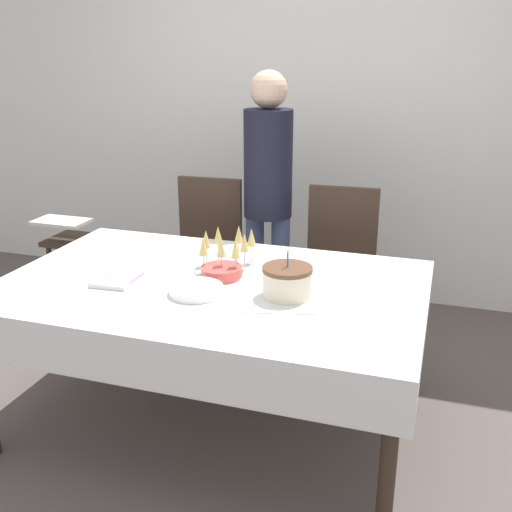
{
  "coord_description": "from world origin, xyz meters",
  "views": [
    {
      "loc": [
        0.95,
        -2.28,
        1.7
      ],
      "look_at": [
        0.19,
        0.07,
        0.85
      ],
      "focal_mm": 42.0,
      "sensor_mm": 36.0,
      "label": 1
    }
  ],
  "objects": [
    {
      "name": "wall_back",
      "position": [
        0.0,
        1.84,
        1.35
      ],
      "size": [
        8.0,
        0.05,
        2.7
      ],
      "color": "silver",
      "rests_on": "ground_plane"
    },
    {
      "name": "dining_table",
      "position": [
        0.0,
        0.0,
        0.63
      ],
      "size": [
        1.85,
        1.18,
        0.73
      ],
      "color": "white",
      "rests_on": "ground_plane"
    },
    {
      "name": "high_chair",
      "position": [
        -1.29,
        0.8,
        0.48
      ],
      "size": [
        0.33,
        0.35,
        0.71
      ],
      "color": "#38281E",
      "rests_on": "ground_plane"
    },
    {
      "name": "plate_stack_dessert",
      "position": [
        0.02,
        0.07,
        0.75
      ],
      "size": [
        0.19,
        0.19,
        0.05
      ],
      "color": "#CC4C47",
      "rests_on": "dining_table"
    },
    {
      "name": "person_standing",
      "position": [
        -0.04,
        0.98,
        0.96
      ],
      "size": [
        0.28,
        0.28,
        1.6
      ],
      "color": "#3F4C72",
      "rests_on": "ground_plane"
    },
    {
      "name": "napkin_pile",
      "position": [
        -0.4,
        -0.08,
        0.73
      ],
      "size": [
        0.15,
        0.15,
        0.01
      ],
      "color": "pink",
      "rests_on": "dining_table"
    },
    {
      "name": "champagne_tray",
      "position": [
        0.01,
        0.18,
        0.82
      ],
      "size": [
        0.33,
        0.33,
        0.18
      ],
      "color": "silver",
      "rests_on": "dining_table"
    },
    {
      "name": "cake_knife",
      "position": [
        0.37,
        -0.23,
        0.73
      ],
      "size": [
        0.29,
        0.09,
        0.0
      ],
      "color": "silver",
      "rests_on": "dining_table"
    },
    {
      "name": "dining_chair_far_right",
      "position": [
        0.41,
        0.91,
        0.54
      ],
      "size": [
        0.44,
        0.44,
        0.97
      ],
      "color": "#38281E",
      "rests_on": "ground_plane"
    },
    {
      "name": "fork_pile",
      "position": [
        -0.4,
        -0.2,
        0.74
      ],
      "size": [
        0.17,
        0.07,
        0.02
      ],
      "color": "silver",
      "rests_on": "dining_table"
    },
    {
      "name": "birthday_cake",
      "position": [
        0.36,
        -0.05,
        0.79
      ],
      "size": [
        0.21,
        0.21,
        0.2
      ],
      "color": "beige",
      "rests_on": "dining_table"
    },
    {
      "name": "plate_stack_main",
      "position": [
        -0.01,
        -0.15,
        0.75
      ],
      "size": [
        0.23,
        0.23,
        0.03
      ],
      "color": "white",
      "rests_on": "dining_table"
    },
    {
      "name": "ground_plane",
      "position": [
        0.0,
        0.0,
        0.0
      ],
      "size": [
        12.0,
        12.0,
        0.0
      ],
      "primitive_type": "plane",
      "color": "#564C47"
    },
    {
      "name": "dining_chair_far_left",
      "position": [
        -0.41,
        0.91,
        0.54
      ],
      "size": [
        0.43,
        0.43,
        0.97
      ],
      "color": "#38281E",
      "rests_on": "ground_plane"
    }
  ]
}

